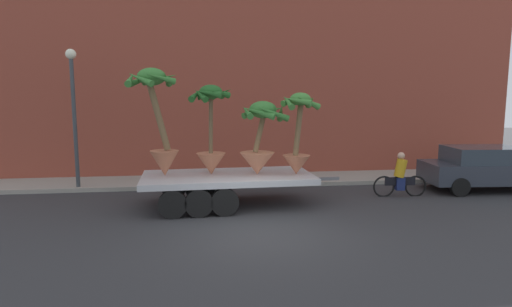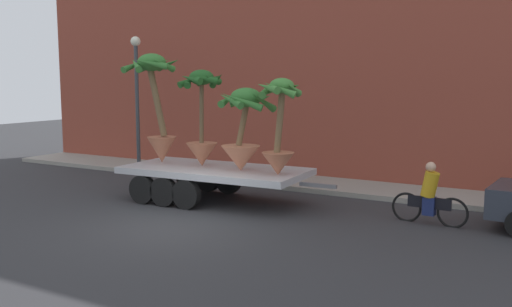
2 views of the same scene
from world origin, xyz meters
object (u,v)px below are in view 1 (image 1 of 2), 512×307
flatbed_trailer (220,182)px  potted_palm_extra (158,120)px  potted_palm_middle (211,132)px  potted_palm_front (260,140)px  parked_car (486,168)px  cyclist (400,177)px  potted_palm_rear (298,136)px  street_lamp (73,100)px

flatbed_trailer → potted_palm_extra: size_ratio=1.94×
potted_palm_middle → potted_palm_front: bearing=-7.7°
flatbed_trailer → potted_palm_front: potted_palm_front is taller
potted_palm_extra → potted_palm_front: bearing=-2.3°
parked_car → potted_palm_front: bearing=-172.5°
flatbed_trailer → potted_palm_middle: (-0.25, 0.11, 1.53)m
potted_palm_extra → cyclist: potted_palm_extra is taller
potted_palm_rear → cyclist: size_ratio=1.36×
cyclist → flatbed_trailer: bearing=-175.3°
potted_palm_middle → cyclist: potted_palm_middle is taller
potted_palm_front → flatbed_trailer: bearing=175.9°
flatbed_trailer → potted_palm_rear: size_ratio=2.49×
potted_palm_front → parked_car: size_ratio=0.50×
cyclist → parked_car: (3.46, 0.50, 0.16)m
flatbed_trailer → potted_palm_rear: bearing=-4.9°
cyclist → street_lamp: bearing=168.7°
potted_palm_front → parked_car: (8.32, 1.09, -1.22)m
street_lamp → parked_car: bearing=-6.7°
cyclist → potted_palm_front: bearing=-173.1°
flatbed_trailer → cyclist: 6.11m
potted_palm_extra → parked_car: size_ratio=0.71×
potted_palm_extra → parked_car: (11.37, 0.97, -1.86)m
potted_palm_front → parked_car: 8.48m
potted_palm_middle → street_lamp: size_ratio=0.57×
potted_palm_middle → potted_palm_front: size_ratio=1.22×
potted_palm_extra → cyclist: bearing=3.4°
potted_palm_middle → potted_palm_extra: size_ratio=0.85×
potted_palm_front → street_lamp: bearing=155.6°
flatbed_trailer → parked_car: (9.55, 1.00, 0.07)m
potted_palm_rear → street_lamp: 7.97m
parked_car → street_lamp: size_ratio=0.94×
flatbed_trailer → street_lamp: 6.16m
potted_palm_middle → potted_palm_front: (1.48, -0.20, -0.25)m
flatbed_trailer → potted_palm_extra: potted_palm_extra is taller
potted_palm_front → cyclist: bearing=6.9°
potted_palm_front → potted_palm_extra: (-3.06, 0.12, 0.64)m
street_lamp → cyclist: bearing=-11.3°
potted_palm_middle → potted_palm_extra: potted_palm_extra is taller
potted_palm_extra → street_lamp: (-3.13, 2.68, 0.54)m
potted_palm_middle → potted_palm_front: potted_palm_middle is taller
flatbed_trailer → parked_car: parked_car is taller
flatbed_trailer → potted_palm_extra: 2.66m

